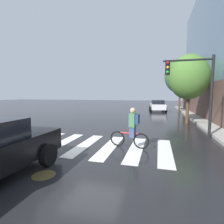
{
  "coord_description": "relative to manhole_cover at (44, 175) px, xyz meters",
  "views": [
    {
      "loc": [
        2.72,
        -6.88,
        2.23
      ],
      "look_at": [
        0.57,
        1.04,
        1.4
      ],
      "focal_mm": 27.45,
      "sensor_mm": 36.0,
      "label": 1
    }
  ],
  "objects": [
    {
      "name": "manhole_cover",
      "position": [
        0.0,
        0.0,
        0.0
      ],
      "size": [
        0.64,
        0.64,
        0.01
      ],
      "primitive_type": "cylinder",
      "color": "#473D1E",
      "rests_on": "ground"
    },
    {
      "name": "ground_plane",
      "position": [
        0.31,
        2.98,
        -0.0
      ],
      "size": [
        120.0,
        120.0,
        0.0
      ],
      "primitive_type": "plane",
      "color": "black"
    },
    {
      "name": "traffic_light_near",
      "position": [
        4.78,
        5.82,
        2.86
      ],
      "size": [
        2.47,
        0.28,
        4.2
      ],
      "color": "black",
      "rests_on": "ground"
    },
    {
      "name": "crosswalk_stripes",
      "position": [
        0.49,
        2.98,
        0.0
      ],
      "size": [
        6.22,
        3.41,
        0.01
      ],
      "color": "silver",
      "rests_on": "ground"
    },
    {
      "name": "cyclist",
      "position": [
        1.99,
        3.11,
        0.84
      ],
      "size": [
        1.7,
        0.39,
        1.69
      ],
      "color": "black",
      "rests_on": "ground"
    },
    {
      "name": "street_tree_mid",
      "position": [
        5.59,
        19.2,
        4.56
      ],
      "size": [
        3.8,
        3.8,
        6.76
      ],
      "color": "#4C3823",
      "rests_on": "ground"
    },
    {
      "name": "sedan_mid",
      "position": [
        2.92,
        19.91,
        0.77
      ],
      "size": [
        2.37,
        4.51,
        1.51
      ],
      "color": "silver",
      "rests_on": "ground"
    },
    {
      "name": "street_tree_near",
      "position": [
        5.22,
        10.47,
        3.56
      ],
      "size": [
        2.97,
        2.97,
        5.28
      ],
      "color": "#4C3823",
      "rests_on": "ground"
    }
  ]
}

